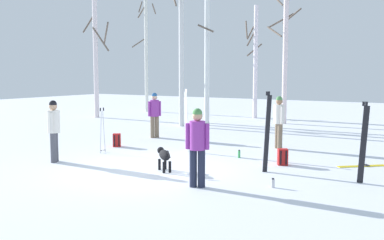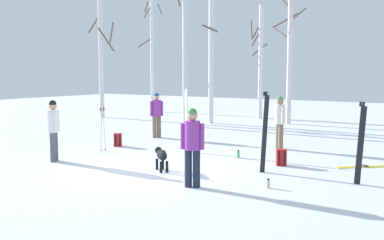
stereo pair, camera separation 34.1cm
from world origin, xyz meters
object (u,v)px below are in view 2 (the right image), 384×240
object	(u,v)px
person_0	(157,112)
birch_tree_4	(260,60)
person_1	(280,119)
person_3	(192,142)
birch_tree_0	(101,57)
ski_pair_planted_2	(265,132)
birch_tree_3	(211,43)
ski_pair_lying_0	(367,167)
backpack_1	(281,158)
dog	(161,156)
person_2	(53,126)
ski_pair_planted_1	(186,121)
ski_poles_0	(103,128)
birch_tree_5	(290,44)
water_bottle_1	(268,184)
birch_tree_1	(152,54)
ski_pair_planted_0	(361,144)
water_bottle_0	(238,154)
backpack_0	(118,140)
birch_tree_2	(185,37)

from	to	relation	value
person_0	birch_tree_4	distance (m)	9.10
person_1	person_3	distance (m)	5.63
person_1	birch_tree_0	size ratio (longest dim) A/B	0.27
ski_pair_planted_2	birch_tree_3	xyz separation A→B (m)	(-6.62, 8.64, 2.88)
ski_pair_lying_0	backpack_1	xyz separation A→B (m)	(-1.98, -1.03, 0.20)
person_1	birch_tree_4	distance (m)	10.11
dog	birch_tree_3	size ratio (longest dim) A/B	0.10
ski_pair_lying_0	birch_tree_4	bearing A→B (deg)	127.06
person_2	ski_pair_planted_1	world-z (taller)	ski_pair_planted_1
ski_pair_planted_2	backpack_1	bearing A→B (deg)	86.83
person_2	person_3	world-z (taller)	same
ski_poles_0	birch_tree_4	xyz separation A→B (m)	(-0.25, 12.27, 2.39)
birch_tree_5	person_3	bearing A→B (deg)	-78.32
water_bottle_1	person_2	bearing A→B (deg)	-175.12
birch_tree_0	birch_tree_1	xyz separation A→B (m)	(-0.01, 4.52, 0.35)
backpack_1	ski_pair_planted_0	bearing A→B (deg)	-23.30
water_bottle_0	ski_pair_lying_0	bearing A→B (deg)	12.07
ski_pair_planted_0	person_1	bearing A→B (deg)	133.73
ski_pair_lying_0	water_bottle_1	bearing A→B (deg)	-111.36
ski_pair_planted_0	water_bottle_0	size ratio (longest dim) A/B	7.71
backpack_0	birch_tree_0	bearing A→B (deg)	136.98
ski_pair_planted_0	ski_pair_planted_2	world-z (taller)	ski_pair_planted_2
dog	birch_tree_3	distance (m)	11.37
ski_pair_planted_0	ski_pair_planted_1	distance (m)	5.68
person_2	birch_tree_0	world-z (taller)	birch_tree_0
backpack_0	ski_pair_planted_2	bearing A→B (deg)	-9.54
ski_pair_planted_0	birch_tree_5	xyz separation A→B (m)	(-5.59, 10.37, 2.91)
ski_pair_planted_2	birch_tree_0	distance (m)	15.56
ski_pair_lying_0	ski_poles_0	bearing A→B (deg)	-163.78
person_2	water_bottle_0	world-z (taller)	person_2
person_0	ski_pair_planted_2	size ratio (longest dim) A/B	0.85
ski_pair_planted_0	birch_tree_3	world-z (taller)	birch_tree_3
person_2	birch_tree_3	world-z (taller)	birch_tree_3
person_3	ski_pair_lying_0	distance (m)	5.12
dog	birch_tree_2	distance (m)	10.18
ski_pair_lying_0	backpack_0	xyz separation A→B (m)	(-7.77, -1.05, 0.20)
person_3	dog	bearing A→B (deg)	148.48
birch_tree_1	person_0	bearing A→B (deg)	-51.29
person_2	birch_tree_1	world-z (taller)	birch_tree_1
water_bottle_1	birch_tree_4	world-z (taller)	birch_tree_4
person_0	ski_pair_planted_1	bearing A→B (deg)	-36.13
ski_pair_planted_2	water_bottle_1	bearing A→B (deg)	-63.09
person_1	birch_tree_5	size ratio (longest dim) A/B	0.23
birch_tree_1	birch_tree_4	distance (m)	7.62
person_0	birch_tree_0	distance (m)	8.96
person_2	water_bottle_1	world-z (taller)	person_2
birch_tree_1	birch_tree_5	bearing A→B (deg)	-11.59
person_0	water_bottle_0	xyz separation A→B (m)	(4.50, -2.01, -0.87)
ski_pair_planted_1	birch_tree_4	xyz separation A→B (m)	(-2.36, 10.75, 2.16)
ski_pair_planted_1	birch_tree_1	xyz separation A→B (m)	(-9.95, 11.05, 2.68)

